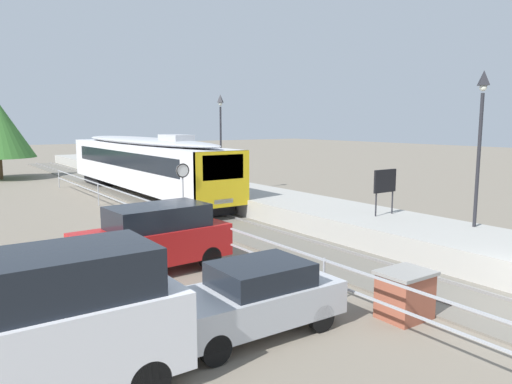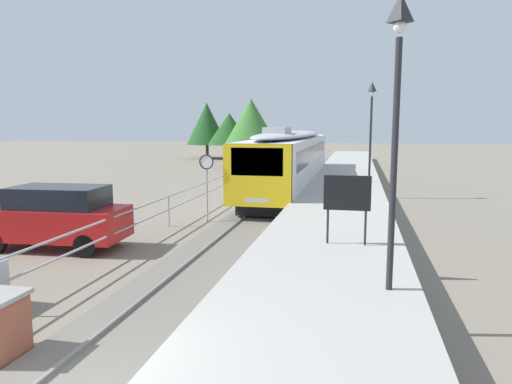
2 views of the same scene
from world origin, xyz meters
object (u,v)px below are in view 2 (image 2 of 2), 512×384
at_px(speed_limit_sign, 207,171).
at_px(platform_lamp_mid_platform, 371,113).
at_px(platform_lamp_near_end, 397,88).
at_px(commuter_train, 290,156).
at_px(parked_suv_red, 55,216).
at_px(platform_notice_board, 347,195).

bearing_deg(speed_limit_sign, platform_lamp_mid_platform, 50.31).
xyz_separation_m(platform_lamp_near_end, speed_limit_sign, (-6.65, 9.26, -2.50)).
relative_size(platform_lamp_near_end, speed_limit_sign, 1.91).
relative_size(commuter_train, parked_suv_red, 4.09).
distance_m(speed_limit_sign, parked_suv_red, 6.18).
relative_size(platform_lamp_near_end, platform_lamp_mid_platform, 1.00).
bearing_deg(commuter_train, platform_notice_board, -76.68).
height_order(commuter_train, speed_limit_sign, commuter_train).
xyz_separation_m(platform_lamp_near_end, parked_suv_red, (-10.12, 4.26, -3.56)).
bearing_deg(commuter_train, platform_lamp_near_end, -76.37).
bearing_deg(platform_lamp_mid_platform, parked_suv_red, -127.87).
height_order(platform_lamp_near_end, parked_suv_red, platform_lamp_near_end).
bearing_deg(speed_limit_sign, platform_lamp_near_end, -54.32).
distance_m(commuter_train, platform_lamp_mid_platform, 5.44).
distance_m(platform_notice_board, parked_suv_red, 9.36).
distance_m(platform_lamp_mid_platform, speed_limit_sign, 10.71).
relative_size(commuter_train, platform_lamp_mid_platform, 3.59).
bearing_deg(parked_suv_red, commuter_train, 69.22).
height_order(platform_notice_board, parked_suv_red, platform_notice_board).
distance_m(platform_lamp_near_end, platform_notice_board, 4.17).
height_order(commuter_train, platform_lamp_mid_platform, platform_lamp_mid_platform).
xyz_separation_m(platform_lamp_mid_platform, parked_suv_red, (-10.12, -13.02, -3.56)).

